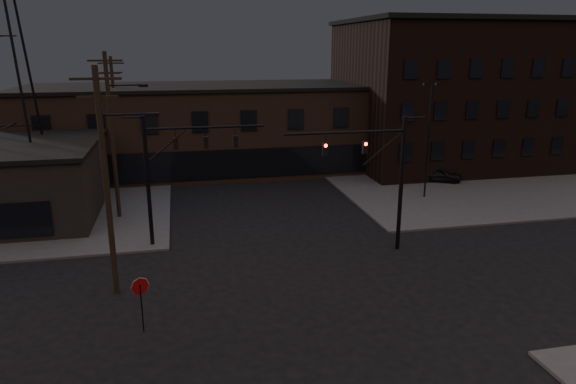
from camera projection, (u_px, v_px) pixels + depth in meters
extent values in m
plane|color=black|center=(312.00, 292.00, 25.49)|extent=(140.00, 140.00, 0.00)
cube|color=#474744|center=(471.00, 170.00, 50.62)|extent=(30.00, 30.00, 0.15)
cube|color=#4D3629|center=(241.00, 128.00, 50.75)|extent=(40.00, 12.00, 8.00)
cube|color=black|center=(456.00, 95.00, 52.50)|extent=(22.00, 16.00, 14.00)
cylinder|color=black|center=(401.00, 185.00, 29.96)|extent=(0.24, 0.24, 8.00)
cylinder|color=black|center=(346.00, 132.00, 28.38)|extent=(7.00, 0.14, 0.14)
cube|color=#FF140C|center=(365.00, 148.00, 28.86)|extent=(0.28, 0.22, 0.70)
cube|color=#FF140C|center=(325.00, 149.00, 28.38)|extent=(0.28, 0.22, 0.70)
cylinder|color=black|center=(148.00, 183.00, 30.31)|extent=(0.24, 0.24, 8.00)
cylinder|color=black|center=(205.00, 127.00, 30.15)|extent=(7.00, 0.14, 0.14)
cube|color=black|center=(176.00, 144.00, 30.04)|extent=(0.28, 0.22, 0.70)
cube|color=black|center=(206.00, 142.00, 30.39)|extent=(0.28, 0.22, 0.70)
cube|color=black|center=(235.00, 141.00, 30.75)|extent=(0.28, 0.22, 0.70)
cylinder|color=black|center=(142.00, 308.00, 21.69)|extent=(0.06, 0.06, 2.20)
cylinder|color=maroon|center=(140.00, 286.00, 21.44)|extent=(0.72, 0.33, 0.76)
cylinder|color=black|center=(106.00, 186.00, 23.96)|extent=(0.28, 0.28, 11.00)
cube|color=black|center=(96.00, 79.00, 22.62)|extent=(2.20, 0.12, 0.12)
cube|color=black|center=(97.00, 97.00, 22.84)|extent=(1.80, 0.12, 0.12)
cube|color=black|center=(152.00, 115.00, 23.54)|extent=(0.60, 0.25, 0.18)
cylinder|color=black|center=(112.00, 138.00, 34.97)|extent=(0.28, 0.28, 11.50)
cube|color=black|center=(105.00, 61.00, 33.57)|extent=(2.20, 0.12, 0.12)
cube|color=black|center=(106.00, 73.00, 33.79)|extent=(1.80, 0.12, 0.12)
cube|color=black|center=(143.00, 86.00, 34.49)|extent=(0.60, 0.25, 0.18)
cylinder|color=black|center=(116.00, 119.00, 46.13)|extent=(0.28, 0.28, 11.00)
cube|color=black|center=(111.00, 63.00, 44.80)|extent=(2.20, 0.12, 0.12)
cube|color=black|center=(112.00, 73.00, 45.01)|extent=(1.80, 0.12, 0.12)
cylinder|color=black|center=(428.00, 143.00, 40.07)|extent=(0.14, 0.14, 9.00)
cube|color=black|center=(427.00, 84.00, 38.73)|extent=(0.50, 0.28, 0.18)
cube|color=black|center=(439.00, 84.00, 38.94)|extent=(0.50, 0.28, 0.18)
cylinder|color=black|center=(464.00, 131.00, 45.99)|extent=(0.14, 0.14, 9.00)
cube|color=black|center=(463.00, 79.00, 44.65)|extent=(0.50, 0.28, 0.18)
cube|color=black|center=(474.00, 79.00, 44.85)|extent=(0.50, 0.28, 0.18)
imported|color=black|center=(439.00, 174.00, 45.84)|extent=(4.19, 3.03, 1.32)
imported|color=#ABAAAD|center=(475.00, 169.00, 48.16)|extent=(4.43, 2.36, 1.22)
imported|color=black|center=(280.00, 167.00, 48.96)|extent=(3.16, 4.52, 1.41)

